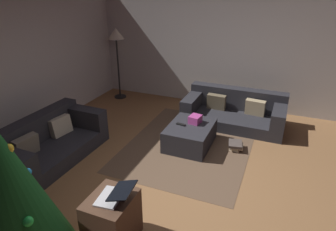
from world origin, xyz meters
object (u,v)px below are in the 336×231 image
side_table (112,220)px  christmas_tree (3,191)px  gift_box (195,119)px  tv_remote (181,124)px  couch_right (234,111)px  corner_lamp (116,39)px  couch_left (47,143)px  laptop (115,195)px  book_stack (236,146)px  ottoman (190,135)px

side_table → christmas_tree: bearing=136.2°
gift_box → tv_remote: size_ratio=1.30×
couch_right → corner_lamp: size_ratio=1.16×
corner_lamp → gift_box: bearing=-121.1°
couch_left → corner_lamp: bearing=-171.8°
couch_left → couch_right: (2.38, -2.45, -0.02)m
laptop → corner_lamp: size_ratio=0.24×
corner_lamp → couch_right: bearing=-97.6°
christmas_tree → book_stack: christmas_tree is taller
couch_right → gift_box: bearing=65.2°
gift_box → tv_remote: (-0.17, 0.19, -0.05)m
tv_remote → laptop: 2.23m
couch_right → ottoman: 1.27m
gift_box → side_table: 2.40m
couch_right → christmas_tree: bearing=73.3°
christmas_tree → book_stack: (3.04, -1.47, -0.88)m
corner_lamp → ottoman: bearing=-123.8°
couch_right → couch_left: bearing=44.5°
ottoman → side_table: side_table is taller
couch_left → couch_right: size_ratio=0.95×
side_table → corner_lamp: size_ratio=0.35×
tv_remote → laptop: (-2.21, -0.10, 0.25)m
gift_box → tv_remote: bearing=131.3°
couch_left → christmas_tree: 2.17m
tv_remote → side_table: (-2.22, -0.05, -0.09)m
ottoman → couch_left: bearing=122.4°
couch_right → book_stack: size_ratio=6.26×
gift_box → laptop: laptop is taller
ottoman → corner_lamp: corner_lamp is taller
christmas_tree → laptop: 0.98m
ottoman → christmas_tree: (-2.89, 0.72, 0.77)m
christmas_tree → side_table: (0.64, -0.61, -0.67)m
side_table → corner_lamp: corner_lamp is taller
side_table → corner_lamp: bearing=29.8°
gift_box → book_stack: (0.02, -0.71, -0.36)m
couch_right → laptop: bearing=80.8°
ottoman → tv_remote: size_ratio=5.68×
couch_left → tv_remote: couch_left is taller
couch_left → side_table: bearing=61.5°
laptop → book_stack: size_ratio=1.32×
side_table → book_stack: size_ratio=1.89×
gift_box → side_table: size_ratio=0.36×
couch_left → book_stack: size_ratio=5.95×
couch_left → side_table: couch_left is taller
side_table → corner_lamp: 4.50m
ottoman → laptop: laptop is taller
christmas_tree → side_table: 1.11m
christmas_tree → couch_right: bearing=-17.0°
couch_left → tv_remote: 2.14m
book_stack → gift_box: bearing=91.3°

